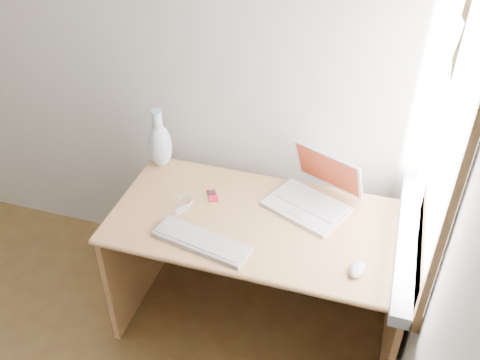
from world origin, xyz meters
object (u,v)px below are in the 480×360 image
(desk, at_px, (264,242))
(vase, at_px, (160,144))
(external_keyboard, at_px, (201,241))
(laptop, at_px, (309,193))

(desk, distance_m, vase, 0.73)
(desk, xyz_separation_m, external_keyboard, (-0.21, -0.30, 0.22))
(external_keyboard, height_order, vase, vase)
(laptop, relative_size, external_keyboard, 0.94)
(desk, height_order, vase, vase)
(laptop, distance_m, vase, 0.81)
(desk, bearing_deg, external_keyboard, -124.70)
(desk, xyz_separation_m, laptop, (0.19, 0.12, 0.27))
(desk, distance_m, external_keyboard, 0.43)
(desk, xyz_separation_m, vase, (-0.62, 0.19, 0.34))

